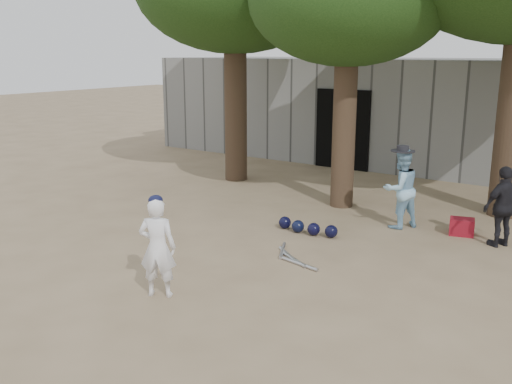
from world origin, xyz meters
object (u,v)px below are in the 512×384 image
Objects in this scene: spectator_blue at (400,189)px; spectator_dark at (504,207)px; boy_player at (158,248)px; red_bag at (462,227)px.

spectator_dark is (1.81, -0.03, -0.05)m from spectator_blue.
boy_player is 5.81m from spectator_dark.
spectator_dark reaches higher than red_bag.
boy_player is at bearing 14.70° from spectator_blue.
red_bag is (1.10, 0.21, -0.59)m from spectator_blue.
spectator_dark is at bearing 121.12° from spectator_blue.
spectator_dark reaches higher than boy_player.
boy_player is at bearing -117.59° from red_bag.
spectator_blue is at bearing -56.03° from spectator_dark.
spectator_blue is at bearing -135.48° from boy_player.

